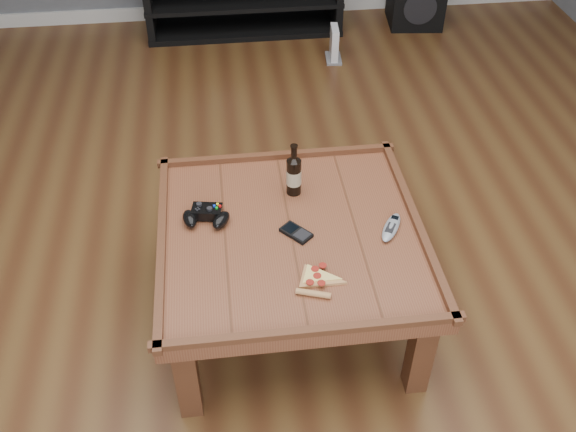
{
  "coord_description": "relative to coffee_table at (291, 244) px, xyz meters",
  "views": [
    {
      "loc": [
        -0.23,
        -1.77,
        2.1
      ],
      "look_at": [
        -0.01,
        0.02,
        0.52
      ],
      "focal_mm": 40.0,
      "sensor_mm": 36.0,
      "label": 1
    }
  ],
  "objects": [
    {
      "name": "beer_bottle",
      "position": [
        0.04,
        0.24,
        0.15
      ],
      "size": [
        0.06,
        0.06,
        0.23
      ],
      "color": "black",
      "rests_on": "coffee_table"
    },
    {
      "name": "baseboard",
      "position": [
        0.0,
        2.99,
        -0.34
      ],
      "size": [
        5.0,
        0.02,
        0.1
      ],
      "primitive_type": "cube",
      "color": "silver",
      "rests_on": "ground"
    },
    {
      "name": "pizza_slice",
      "position": [
        0.06,
        -0.26,
        0.07
      ],
      "size": [
        0.19,
        0.25,
        0.02
      ],
      "rotation": [
        0.0,
        0.0,
        -0.32
      ],
      "color": "tan",
      "rests_on": "coffee_table"
    },
    {
      "name": "game_console",
      "position": [
        0.57,
        2.19,
        -0.29
      ],
      "size": [
        0.12,
        0.19,
        0.23
      ],
      "rotation": [
        0.0,
        0.0,
        -0.09
      ],
      "color": "gray",
      "rests_on": "ground"
    },
    {
      "name": "remote_control",
      "position": [
        0.38,
        -0.03,
        0.07
      ],
      "size": [
        0.13,
        0.18,
        0.03
      ],
      "rotation": [
        0.0,
        0.0,
        -0.52
      ],
      "color": "gray",
      "rests_on": "coffee_table"
    },
    {
      "name": "smartphone",
      "position": [
        0.02,
        -0.01,
        0.07
      ],
      "size": [
        0.13,
        0.13,
        0.02
      ],
      "rotation": [
        0.0,
        0.0,
        0.73
      ],
      "color": "black",
      "rests_on": "coffee_table"
    },
    {
      "name": "coffee_table",
      "position": [
        0.0,
        0.0,
        0.0
      ],
      "size": [
        1.03,
        1.03,
        0.48
      ],
      "color": "brown",
      "rests_on": "ground"
    },
    {
      "name": "game_controller",
      "position": [
        -0.32,
        0.11,
        0.09
      ],
      "size": [
        0.2,
        0.15,
        0.05
      ],
      "rotation": [
        0.0,
        0.0,
        -0.18
      ],
      "color": "black",
      "rests_on": "coffee_table"
    },
    {
      "name": "ground",
      "position": [
        0.0,
        0.0,
        -0.39
      ],
      "size": [
        6.0,
        6.0,
        0.0
      ],
      "primitive_type": "plane",
      "color": "#492814",
      "rests_on": "ground"
    }
  ]
}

